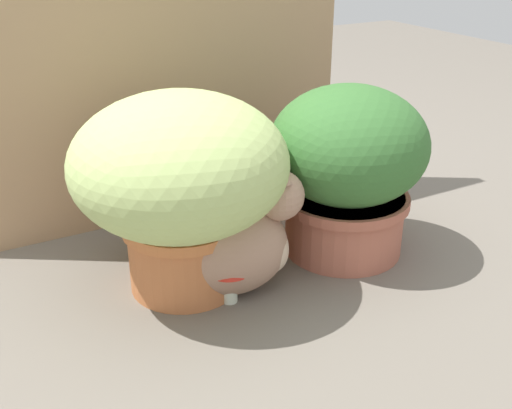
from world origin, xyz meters
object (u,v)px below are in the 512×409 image
at_px(leafy_planter, 347,166).
at_px(mushroom_ornament_red, 229,265).
at_px(cat, 237,242).
at_px(grass_planter, 180,178).

bearing_deg(leafy_planter, mushroom_ornament_red, -168.53).
height_order(leafy_planter, cat, leafy_planter).
bearing_deg(leafy_planter, cat, -172.86).
bearing_deg(grass_planter, leafy_planter, -5.51).
bearing_deg(cat, grass_planter, 139.03).
distance_m(grass_planter, leafy_planter, 0.42).
height_order(leafy_planter, mushroom_ornament_red, leafy_planter).
bearing_deg(mushroom_ornament_red, leafy_planter, 11.47).
distance_m(leafy_planter, cat, 0.34).
height_order(grass_planter, mushroom_ornament_red, grass_planter).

